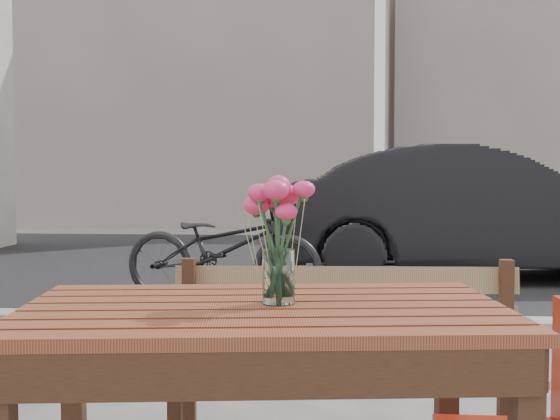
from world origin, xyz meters
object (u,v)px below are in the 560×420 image
object	(u,v)px
main_vase	(279,224)
parked_car	(471,212)
bicycle	(222,248)
main_table	(264,353)

from	to	relation	value
main_vase	parked_car	distance (m)	6.23
main_vase	bicycle	world-z (taller)	main_vase
main_table	parked_car	size ratio (longest dim) A/B	0.31
parked_car	bicycle	size ratio (longest dim) A/B	2.38
main_table	bicycle	distance (m)	4.43
main_vase	bicycle	bearing A→B (deg)	101.17
main_vase	bicycle	size ratio (longest dim) A/B	0.19
main_table	parked_car	distance (m)	6.26
main_vase	parked_car	world-z (taller)	parked_car
main_table	bicycle	size ratio (longest dim) A/B	0.75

